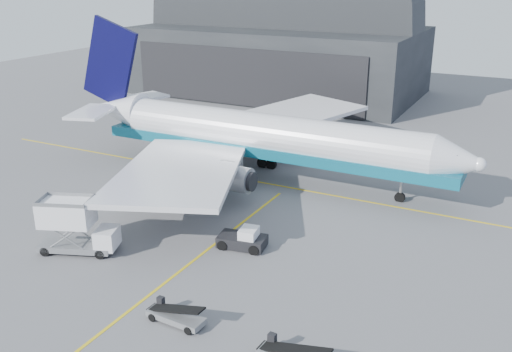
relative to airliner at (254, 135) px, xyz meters
The scene contains 8 objects.
ground 22.58m from the airliner, 77.38° to the right, with size 200.00×200.00×0.00m, color #565659.
taxi_lines 11.16m from the airliner, 61.49° to the right, with size 80.00×42.12×0.02m.
hangar 46.92m from the airliner, 111.59° to the left, with size 50.00×28.30×28.00m.
airliner is the anchor object (origin of this frame).
catering_truck 23.51m from the airliner, 101.39° to the right, with size 6.85×4.52×4.42m.
pushback_tug 17.98m from the airliner, 65.55° to the right, with size 4.25×2.87×1.83m.
belt_loader_a 29.08m from the airliner, 72.97° to the right, with size 4.34×1.68×1.64m.
traffic_cone 17.62m from the airliner, 65.43° to the right, with size 0.33×0.33×0.48m.
Camera 1 is at (23.03, -32.04, 22.01)m, focal length 40.00 mm.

